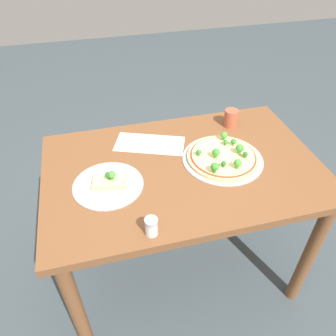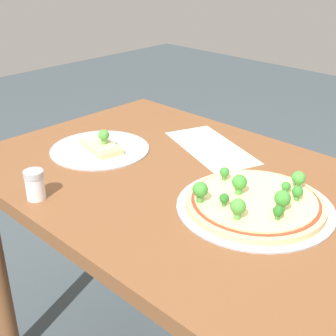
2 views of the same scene
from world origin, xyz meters
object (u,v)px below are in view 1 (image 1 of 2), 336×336
dining_table (182,184)px  pizza_tray_whole (223,157)px  pizza_tray_slice (109,183)px  drinking_cup (231,118)px  condiment_shaker (151,226)px

dining_table → pizza_tray_whole: bearing=-0.4°
pizza_tray_slice → drinking_cup: (0.64, 0.29, 0.03)m
dining_table → pizza_tray_whole: 0.22m
dining_table → pizza_tray_slice: 0.35m
pizza_tray_whole → drinking_cup: 0.28m
dining_table → pizza_tray_slice: pizza_tray_slice is taller
pizza_tray_whole → pizza_tray_slice: pizza_tray_whole is taller
pizza_tray_slice → condiment_shaker: 0.30m
dining_table → condiment_shaker: 0.41m
drinking_cup → pizza_tray_whole: bearing=-118.9°
pizza_tray_whole → pizza_tray_slice: bearing=-175.5°
pizza_tray_slice → condiment_shaker: bearing=-67.9°
dining_table → pizza_tray_slice: size_ratio=4.16×
drinking_cup → condiment_shaker: 0.77m
pizza_tray_whole → drinking_cup: bearing=61.1°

